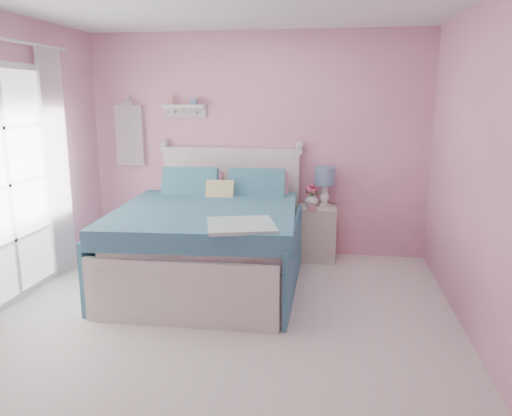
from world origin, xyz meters
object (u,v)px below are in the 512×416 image
(table_lamp, at_px, (325,179))
(vase, at_px, (312,199))
(bed, at_px, (211,241))
(teacup, at_px, (312,207))
(nightstand, at_px, (317,233))

(table_lamp, xyz_separation_m, vase, (-0.14, -0.03, -0.23))
(table_lamp, relative_size, vase, 2.77)
(bed, height_order, table_lamp, bed)
(vase, bearing_deg, table_lamp, 10.73)
(teacup, bearing_deg, table_lamp, 61.47)
(bed, bearing_deg, table_lamp, 36.02)
(table_lamp, bearing_deg, bed, -140.29)
(bed, bearing_deg, vase, 39.10)
(bed, bearing_deg, nightstand, 35.77)
(bed, relative_size, teacup, 24.88)
(nightstand, distance_m, table_lamp, 0.63)
(bed, distance_m, teacup, 1.23)
(teacup, bearing_deg, nightstand, 71.06)
(nightstand, relative_size, vase, 3.81)
(vase, bearing_deg, bed, -137.21)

